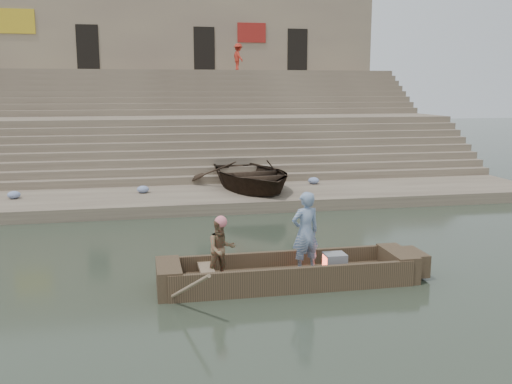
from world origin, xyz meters
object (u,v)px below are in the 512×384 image
object	(u,v)px
rowing_man	(221,249)
beached_rowboat	(251,175)
television	(334,262)
standing_man	(305,232)
main_rowboat	(288,279)
pedestrian	(238,57)

from	to	relation	value
rowing_man	beached_rowboat	distance (m)	9.82
rowing_man	television	distance (m)	2.54
standing_man	television	bearing A→B (deg)	160.51
rowing_man	standing_man	bearing A→B (deg)	-7.99
standing_man	beached_rowboat	xyz separation A→B (m)	(0.60, 9.43, -0.17)
main_rowboat	television	world-z (taller)	television
main_rowboat	beached_rowboat	bearing A→B (deg)	83.96
standing_man	main_rowboat	bearing A→B (deg)	-4.15
standing_man	pedestrian	bearing A→B (deg)	-109.68
main_rowboat	pedestrian	world-z (taller)	pedestrian
standing_man	beached_rowboat	world-z (taller)	standing_man
rowing_man	television	bearing A→B (deg)	-10.13
main_rowboat	pedestrian	bearing A→B (deg)	82.98
main_rowboat	rowing_man	distance (m)	1.63
television	beached_rowboat	distance (m)	9.51
standing_man	television	world-z (taller)	standing_man
beached_rowboat	television	bearing A→B (deg)	-98.39
pedestrian	beached_rowboat	bearing A→B (deg)	159.21
rowing_man	main_rowboat	bearing A→B (deg)	-10.00
beached_rowboat	standing_man	bearing A→B (deg)	-102.34
standing_man	pedestrian	size ratio (longest dim) A/B	1.11
television	beached_rowboat	xyz separation A→B (m)	(-0.05, 9.50, 0.53)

